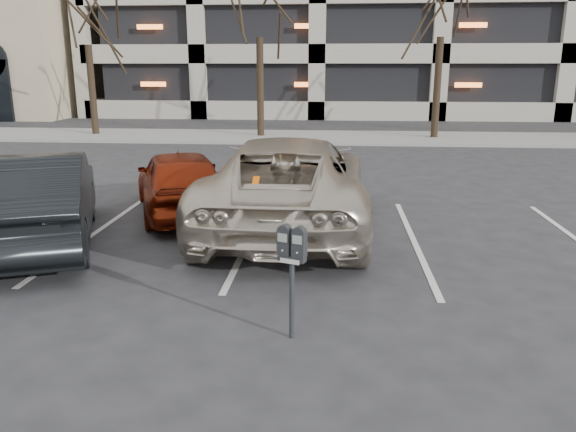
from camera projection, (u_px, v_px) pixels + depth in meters
ground at (330, 290)px, 7.45m from camera, size 140.00×140.00×0.00m
sidewalk at (334, 137)px, 22.83m from camera, size 80.00×4.00×0.12m
stall_lines at (251, 237)px, 9.77m from camera, size 16.90×5.20×0.00m
parking_meter at (292, 255)px, 5.91m from camera, size 0.34×0.23×1.25m
suv_silver at (288, 182)px, 10.22m from camera, size 2.77×6.00×1.67m
car_red at (180, 181)px, 11.15m from camera, size 2.87×4.19×1.33m
car_dark at (37, 199)px, 9.20m from camera, size 3.21×4.91×1.53m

